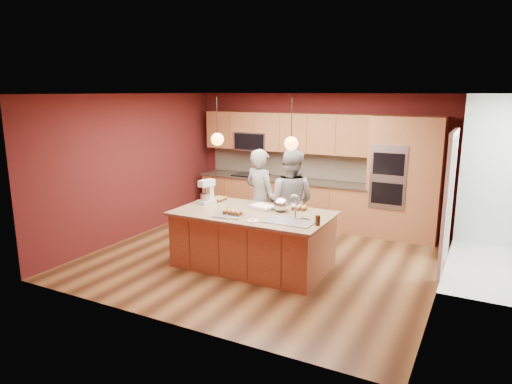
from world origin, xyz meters
The scene contains 24 objects.
floor centered at (0.00, 0.00, 0.00)m, with size 5.50×5.50×0.00m, color #3F2513.
ceiling centered at (0.00, 0.00, 2.70)m, with size 5.50×5.50×0.00m, color white.
wall_back centered at (0.00, 2.50, 1.35)m, with size 5.50×5.50×0.00m, color #4F1717.
wall_front centered at (0.00, -2.50, 1.35)m, with size 5.50×5.50×0.00m, color #4F1717.
wall_left centered at (-2.75, 0.00, 1.35)m, with size 5.00×5.00×0.00m, color #4F1717.
wall_right centered at (2.75, 0.00, 1.35)m, with size 5.00×5.00×0.00m, color #4F1717.
cabinet_run centered at (-0.68, 2.25, 0.98)m, with size 3.74×0.64×2.30m.
oven_column centered at (1.85, 2.19, 1.15)m, with size 1.30×0.62×2.30m.
doorway_trim centered at (2.73, 0.80, 1.05)m, with size 0.08×1.11×2.20m, color silver, non-canonical shape.
pendant_left centered at (-0.61, -0.40, 2.00)m, with size 0.20×0.20×0.80m.
pendant_right centered at (0.65, -0.40, 2.00)m, with size 0.20×0.20×0.80m.
island centered at (0.03, -0.40, 0.46)m, with size 2.43×1.36×1.27m.
person_left centered at (-0.33, 0.54, 0.88)m, with size 0.64×0.42×1.76m, color black.
person_right centered at (0.25, 0.54, 0.90)m, with size 0.87×0.68×1.79m, color slate.
stand_mixer centered at (-0.94, -0.25, 1.07)m, with size 0.27×0.33×0.40m.
sheet_cake centered at (0.05, -0.11, 0.92)m, with size 0.50×0.43×0.05m.
cooling_rack centered at (-0.19, -0.79, 0.91)m, with size 0.42×0.30×0.02m, color #9FA1A6.
mixing_bowl centered at (0.39, -0.15, 1.00)m, with size 0.27×0.27×0.23m, color silver.
plate centered at (0.27, -0.87, 0.90)m, with size 0.17×0.17×0.01m, color silver.
tumbler centered at (1.16, -0.61, 0.97)m, with size 0.07×0.07×0.14m, color #371E0E.
phone centered at (0.89, -0.42, 0.90)m, with size 0.14×0.08×0.01m, color black.
cupcakes_left centered at (-0.86, 0.00, 0.93)m, with size 0.21×0.28×0.06m, color gold, non-canonical shape.
cupcakes_rack centered at (-0.16, -0.72, 0.95)m, with size 0.31×0.16×0.07m, color gold, non-canonical shape.
cupcakes_right centered at (0.61, 0.05, 0.93)m, with size 0.26×0.17×0.08m, color gold, non-canonical shape.
Camera 1 is at (3.25, -6.48, 2.74)m, focal length 32.00 mm.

